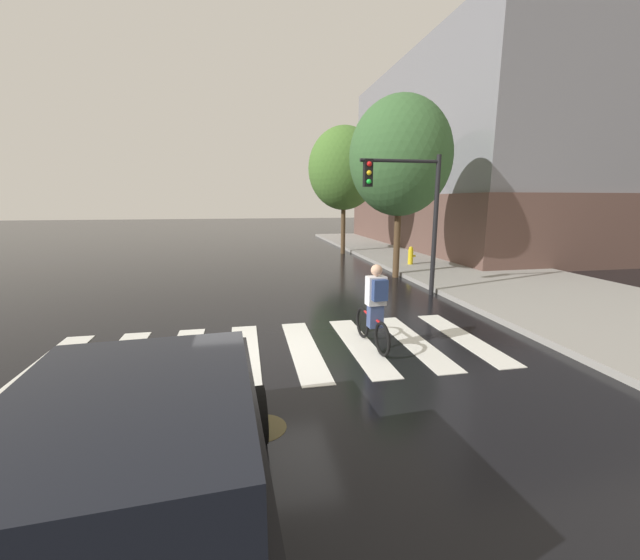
% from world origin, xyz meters
% --- Properties ---
extents(ground_plane, '(120.00, 120.00, 0.00)m').
position_xyz_m(ground_plane, '(0.00, 0.00, 0.00)').
color(ground_plane, black).
extents(crosswalk_stripes, '(8.60, 3.24, 0.01)m').
position_xyz_m(crosswalk_stripes, '(0.10, 0.00, 0.01)').
color(crosswalk_stripes, silver).
rests_on(crosswalk_stripes, ground).
extents(manhole_cover, '(0.64, 0.64, 0.01)m').
position_xyz_m(manhole_cover, '(-0.27, -2.58, 0.00)').
color(manhole_cover, '#473D1E').
rests_on(manhole_cover, ground).
extents(sedan_near, '(2.35, 4.69, 1.59)m').
position_xyz_m(sedan_near, '(-1.23, -4.39, 0.82)').
color(sedan_near, black).
rests_on(sedan_near, ground).
extents(cyclist, '(0.37, 1.71, 1.69)m').
position_xyz_m(cyclist, '(2.05, -0.21, 0.84)').
color(cyclist, black).
rests_on(cyclist, ground).
extents(traffic_light_near, '(2.47, 0.28, 4.20)m').
position_xyz_m(traffic_light_near, '(4.45, 3.73, 2.86)').
color(traffic_light_near, black).
rests_on(traffic_light_near, ground).
extents(fire_hydrant, '(0.33, 0.22, 0.78)m').
position_xyz_m(fire_hydrant, '(6.73, 8.57, 0.53)').
color(fire_hydrant, gold).
rests_on(fire_hydrant, sidewalk).
extents(street_tree_near, '(3.70, 3.70, 6.57)m').
position_xyz_m(street_tree_near, '(5.26, 6.62, 4.44)').
color(street_tree_near, '#4C3823').
rests_on(street_tree_near, ground).
extents(street_tree_mid, '(3.81, 3.81, 6.78)m').
position_xyz_m(street_tree_mid, '(4.99, 13.69, 4.58)').
color(street_tree_mid, '#4C3823').
rests_on(street_tree_mid, ground).
extents(corner_building, '(15.38, 18.38, 11.01)m').
position_xyz_m(corner_building, '(16.50, 15.57, 5.46)').
color(corner_building, brown).
rests_on(corner_building, ground).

